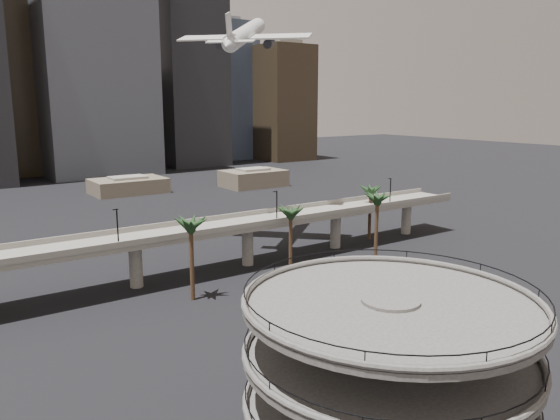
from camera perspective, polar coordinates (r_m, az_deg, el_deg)
ground at (r=60.09m, az=17.01°, el=-19.90°), size 700.00×700.00×0.00m
parking_ramp at (r=44.29m, az=11.16°, el=-16.93°), size 22.20×22.20×17.35m
overpass at (r=97.99m, az=-8.91°, el=-2.65°), size 130.00×9.30×14.70m
palm_trees at (r=102.26m, az=3.78°, el=0.32°), size 54.40×18.40×14.00m
low_buildings at (r=181.69m, az=-19.23°, el=1.80°), size 135.00×27.50×6.80m
skyline at (r=254.57m, az=-22.90°, el=13.87°), size 269.00×86.00×126.37m
airborne_jet at (r=117.36m, az=-3.66°, el=17.83°), size 24.52×24.35×10.87m
car_a at (r=61.63m, az=-0.96°, el=-17.75°), size 4.48×2.23×1.47m
car_b at (r=74.50m, az=8.36°, el=-12.49°), size 4.76×1.86×1.54m
car_c at (r=85.58m, az=18.65°, el=-9.78°), size 5.70×4.72×1.56m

